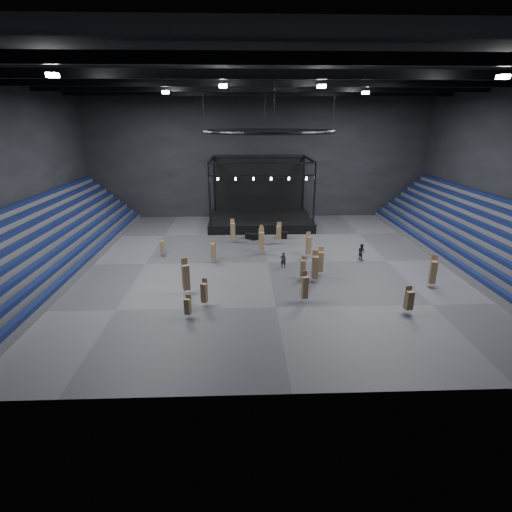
{
  "coord_description": "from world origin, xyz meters",
  "views": [
    {
      "loc": [
        -2.64,
        -38.88,
        14.06
      ],
      "look_at": [
        -1.26,
        -2.0,
        1.4
      ],
      "focal_mm": 28.0,
      "sensor_mm": 36.0,
      "label": 1
    }
  ],
  "objects_px": {
    "flight_case_mid": "(256,237)",
    "flight_case_right": "(282,235)",
    "chair_stack_7": "(213,251)",
    "chair_stack_15": "(162,246)",
    "chair_stack_11": "(433,272)",
    "chair_stack_12": "(261,234)",
    "crew_member": "(361,252)",
    "chair_stack_2": "(233,231)",
    "chair_stack_14": "(188,306)",
    "chair_stack_1": "(303,268)",
    "chair_stack_6": "(409,300)",
    "chair_stack_9": "(204,292)",
    "chair_stack_3": "(186,277)",
    "chair_stack_4": "(262,241)",
    "man_center": "(283,260)",
    "chair_stack_5": "(321,261)",
    "stage": "(260,214)",
    "chair_stack_8": "(279,233)",
    "chair_stack_10": "(305,287)",
    "chair_stack_13": "(309,245)",
    "chair_stack_0": "(315,266)",
    "flight_case_left": "(250,236)"
  },
  "relations": [
    {
      "from": "chair_stack_8",
      "to": "chair_stack_10",
      "type": "bearing_deg",
      "value": -76.37
    },
    {
      "from": "chair_stack_6",
      "to": "chair_stack_4",
      "type": "bearing_deg",
      "value": 116.22
    },
    {
      "from": "chair_stack_3",
      "to": "chair_stack_14",
      "type": "bearing_deg",
      "value": -104.02
    },
    {
      "from": "stage",
      "to": "chair_stack_9",
      "type": "bearing_deg",
      "value": -102.15
    },
    {
      "from": "flight_case_right",
      "to": "chair_stack_3",
      "type": "height_order",
      "value": "chair_stack_3"
    },
    {
      "from": "chair_stack_6",
      "to": "chair_stack_15",
      "type": "bearing_deg",
      "value": 136.23
    },
    {
      "from": "chair_stack_9",
      "to": "chair_stack_11",
      "type": "bearing_deg",
      "value": 26.84
    },
    {
      "from": "stage",
      "to": "flight_case_left",
      "type": "bearing_deg",
      "value": -102.32
    },
    {
      "from": "chair_stack_0",
      "to": "chair_stack_13",
      "type": "relative_size",
      "value": 1.07
    },
    {
      "from": "chair_stack_5",
      "to": "chair_stack_12",
      "type": "bearing_deg",
      "value": 121.65
    },
    {
      "from": "chair_stack_1",
      "to": "chair_stack_15",
      "type": "bearing_deg",
      "value": 173.46
    },
    {
      "from": "chair_stack_10",
      "to": "chair_stack_11",
      "type": "bearing_deg",
      "value": -0.79
    },
    {
      "from": "chair_stack_12",
      "to": "chair_stack_14",
      "type": "xyz_separation_m",
      "value": [
        -6.33,
        -18.57,
        -0.18
      ]
    },
    {
      "from": "chair_stack_4",
      "to": "chair_stack_5",
      "type": "xyz_separation_m",
      "value": [
        5.24,
        -6.44,
        -0.11
      ]
    },
    {
      "from": "flight_case_right",
      "to": "chair_stack_12",
      "type": "height_order",
      "value": "chair_stack_12"
    },
    {
      "from": "chair_stack_12",
      "to": "crew_member",
      "type": "xyz_separation_m",
      "value": [
        10.33,
        -6.01,
        -0.3
      ]
    },
    {
      "from": "stage",
      "to": "chair_stack_2",
      "type": "relative_size",
      "value": 4.86
    },
    {
      "from": "chair_stack_7",
      "to": "chair_stack_11",
      "type": "distance_m",
      "value": 20.92
    },
    {
      "from": "chair_stack_3",
      "to": "chair_stack_11",
      "type": "height_order",
      "value": "chair_stack_3"
    },
    {
      "from": "flight_case_left",
      "to": "chair_stack_8",
      "type": "relative_size",
      "value": 0.4
    },
    {
      "from": "chair_stack_1",
      "to": "chair_stack_6",
      "type": "distance_m",
      "value": 10.01
    },
    {
      "from": "chair_stack_6",
      "to": "chair_stack_10",
      "type": "height_order",
      "value": "chair_stack_10"
    },
    {
      "from": "chair_stack_12",
      "to": "chair_stack_11",
      "type": "bearing_deg",
      "value": -19.56
    },
    {
      "from": "chair_stack_1",
      "to": "chair_stack_13",
      "type": "height_order",
      "value": "chair_stack_13"
    },
    {
      "from": "chair_stack_1",
      "to": "man_center",
      "type": "height_order",
      "value": "chair_stack_1"
    },
    {
      "from": "chair_stack_3",
      "to": "man_center",
      "type": "xyz_separation_m",
      "value": [
        8.83,
        6.14,
        -0.8
      ]
    },
    {
      "from": "man_center",
      "to": "crew_member",
      "type": "height_order",
      "value": "crew_member"
    },
    {
      "from": "flight_case_right",
      "to": "chair_stack_4",
      "type": "bearing_deg",
      "value": -114.86
    },
    {
      "from": "chair_stack_8",
      "to": "chair_stack_10",
      "type": "relative_size",
      "value": 0.99
    },
    {
      "from": "chair_stack_5",
      "to": "chair_stack_15",
      "type": "relative_size",
      "value": 1.4
    },
    {
      "from": "chair_stack_9",
      "to": "chair_stack_15",
      "type": "height_order",
      "value": "chair_stack_9"
    },
    {
      "from": "chair_stack_11",
      "to": "chair_stack_12",
      "type": "xyz_separation_m",
      "value": [
        -14.37,
        13.64,
        -0.34
      ]
    },
    {
      "from": "flight_case_left",
      "to": "flight_case_mid",
      "type": "height_order",
      "value": "flight_case_mid"
    },
    {
      "from": "chair_stack_7",
      "to": "chair_stack_15",
      "type": "relative_size",
      "value": 1.23
    },
    {
      "from": "chair_stack_7",
      "to": "crew_member",
      "type": "height_order",
      "value": "chair_stack_7"
    },
    {
      "from": "flight_case_mid",
      "to": "chair_stack_12",
      "type": "height_order",
      "value": "chair_stack_12"
    },
    {
      "from": "flight_case_right",
      "to": "man_center",
      "type": "bearing_deg",
      "value": -94.8
    },
    {
      "from": "chair_stack_4",
      "to": "crew_member",
      "type": "distance_m",
      "value": 10.67
    },
    {
      "from": "flight_case_mid",
      "to": "flight_case_right",
      "type": "xyz_separation_m",
      "value": [
        3.27,
        0.48,
        0.06
      ]
    },
    {
      "from": "flight_case_right",
      "to": "chair_stack_1",
      "type": "relative_size",
      "value": 0.57
    },
    {
      "from": "chair_stack_2",
      "to": "chair_stack_3",
      "type": "height_order",
      "value": "chair_stack_3"
    },
    {
      "from": "chair_stack_1",
      "to": "chair_stack_2",
      "type": "height_order",
      "value": "chair_stack_2"
    },
    {
      "from": "chair_stack_0",
      "to": "crew_member",
      "type": "xyz_separation_m",
      "value": [
        6.05,
        6.07,
        -0.67
      ]
    },
    {
      "from": "chair_stack_6",
      "to": "chair_stack_3",
      "type": "bearing_deg",
      "value": 156.97
    },
    {
      "from": "chair_stack_2",
      "to": "chair_stack_5",
      "type": "bearing_deg",
      "value": -63.5
    },
    {
      "from": "chair_stack_11",
      "to": "chair_stack_2",
      "type": "bearing_deg",
      "value": 152.07
    },
    {
      "from": "chair_stack_1",
      "to": "man_center",
      "type": "distance_m",
      "value": 3.59
    },
    {
      "from": "flight_case_right",
      "to": "chair_stack_5",
      "type": "distance_m",
      "value": 12.78
    },
    {
      "from": "chair_stack_2",
      "to": "chair_stack_14",
      "type": "bearing_deg",
      "value": -110.07
    },
    {
      "from": "chair_stack_3",
      "to": "chair_stack_12",
      "type": "distance_m",
      "value": 15.89
    }
  ]
}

